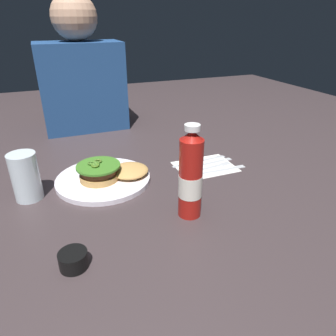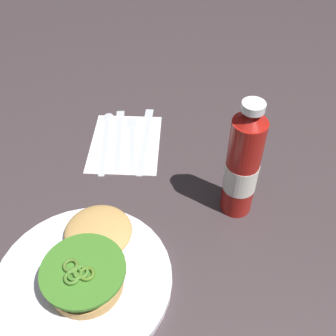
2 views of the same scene
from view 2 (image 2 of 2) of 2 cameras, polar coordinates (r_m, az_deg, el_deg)
The scene contains 9 objects.
ground_plane at distance 0.69m, azimuth -5.28°, elevation -11.82°, with size 3.00×3.00×0.00m, color #3B3032.
dinner_plate at distance 0.66m, azimuth -11.85°, elevation -15.22°, with size 0.28×0.28×0.01m, color white.
burger_sandwich at distance 0.65m, azimuth -10.97°, elevation -12.52°, with size 0.21×0.13×0.05m.
ketchup_bottle at distance 0.68m, azimuth 10.48°, elevation 0.28°, with size 0.06×0.06×0.23m.
napkin at distance 0.87m, azimuth -6.07°, elevation 3.51°, with size 0.19×0.15×0.00m, color white.
butter_knife at distance 0.88m, azimuth -3.00°, elevation 4.77°, with size 0.22×0.02×0.00m.
fork_utensil at distance 0.88m, azimuth -5.14°, elevation 4.45°, with size 0.18×0.04×0.00m.
steak_knife at distance 0.89m, azimuth -6.97°, elevation 4.80°, with size 0.20×0.03×0.00m.
spoon_utensil at distance 0.90m, azimuth -8.77°, elevation 5.03°, with size 0.20×0.03×0.00m.
Camera 2 is at (-0.37, -0.08, 0.58)m, focal length 43.10 mm.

